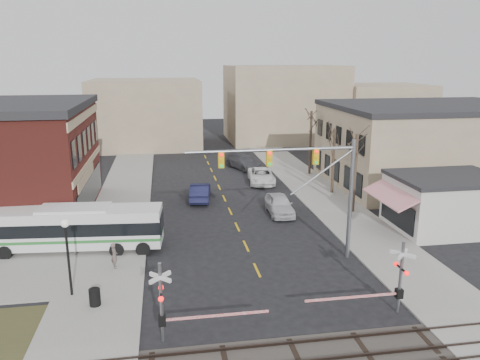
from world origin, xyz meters
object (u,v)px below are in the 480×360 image
rr_crossing_west (171,303)px  transit_bus (76,227)px  car_b (200,192)px  car_c (261,176)px  rr_crossing_east (393,279)px  pedestrian_near (114,256)px  street_lamp (67,242)px  car_a (279,204)px  traffic_signal_mast (308,176)px  car_d (243,162)px  pedestrian_far (101,236)px  trash_bin (95,297)px

rr_crossing_west → transit_bus: bearing=117.7°
rr_crossing_west → car_b: rr_crossing_west is taller
car_c → rr_crossing_east: bearing=-81.6°
rr_crossing_east → pedestrian_near: (-14.75, 7.73, -1.01)m
street_lamp → car_a: (15.05, 12.29, -2.45)m
rr_crossing_east → traffic_signal_mast: bearing=108.5°
car_d → pedestrian_near: size_ratio=3.45×
car_d → pedestrian_near: bearing=-137.3°
car_d → traffic_signal_mast: bearing=-112.5°
pedestrian_near → car_c: bearing=-51.2°
street_lamp → pedestrian_far: 7.27m
rr_crossing_west → pedestrian_far: bearing=111.1°
transit_bus → street_lamp: (0.79, -6.75, 1.57)m
trash_bin → car_d: car_d is taller
transit_bus → street_lamp: 6.98m
street_lamp → car_b: 19.66m
street_lamp → car_a: street_lamp is taller
traffic_signal_mast → rr_crossing_west: traffic_signal_mast is taller
transit_bus → rr_crossing_west: rr_crossing_west is taller
traffic_signal_mast → rr_crossing_west: bearing=-138.7°
transit_bus → rr_crossing_east: bearing=-32.7°
traffic_signal_mast → pedestrian_near: (-12.34, 0.51, -4.83)m
street_lamp → car_b: bearing=63.7°
car_c → pedestrian_near: 23.75m
trash_bin → car_d: bearing=66.7°
car_a → car_c: car_a is taller
rr_crossing_west → pedestrian_near: rr_crossing_west is taller
car_b → car_c: size_ratio=0.89×
street_lamp → pedestrian_near: 4.47m
car_a → car_b: bearing=142.9°
trash_bin → car_c: 27.96m
car_c → car_d: size_ratio=0.98×
car_b → pedestrian_near: bearing=73.2°
car_a → traffic_signal_mast: bearing=-91.8°
traffic_signal_mast → trash_bin: traffic_signal_mast is taller
rr_crossing_west → car_c: bearing=70.0°
rr_crossing_east → car_d: size_ratio=0.97×
transit_bus → car_c: size_ratio=2.11×
car_a → street_lamp: bearing=-138.8°
car_b → rr_crossing_west: bearing=89.9°
rr_crossing_east → car_a: size_ratio=1.13×
car_d → pedestrian_far: size_ratio=3.39×
car_a → car_d: (-0.15, 17.47, -0.00)m
rr_crossing_west → pedestrian_far: size_ratio=3.28×
rr_crossing_west → rr_crossing_east: (11.36, 0.64, 0.00)m
rr_crossing_west → car_d: rr_crossing_west is taller
car_a → car_d: 17.47m
pedestrian_near → rr_crossing_east: bearing=-134.1°
traffic_signal_mast → car_d: (0.48, 27.08, -4.94)m
pedestrian_far → car_b: bearing=17.0°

